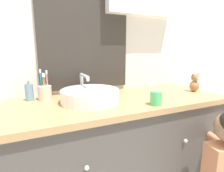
# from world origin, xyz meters

# --- Properties ---
(wall_back) EXTENTS (3.20, 0.18, 2.50)m
(wall_back) POSITION_xyz_m (0.02, 0.62, 1.29)
(wall_back) COLOR silver
(wall_back) RESTS_ON ground_plane
(vanity_counter) EXTENTS (1.40, 0.57, 0.85)m
(vanity_counter) POSITION_xyz_m (0.00, 0.31, 0.43)
(vanity_counter) COLOR #4C4742
(vanity_counter) RESTS_ON ground_plane
(sink_basin) EXTENTS (0.36, 0.41, 0.16)m
(sink_basin) POSITION_xyz_m (-0.20, 0.33, 0.89)
(sink_basin) COLOR white
(sink_basin) RESTS_ON vanity_counter
(toothbrush_holder) EXTENTS (0.08, 0.08, 0.20)m
(toothbrush_holder) POSITION_xyz_m (-0.46, 0.48, 0.90)
(toothbrush_holder) COLOR beige
(toothbrush_holder) RESTS_ON vanity_counter
(soap_dispenser) EXTENTS (0.05, 0.05, 0.15)m
(soap_dispenser) POSITION_xyz_m (-0.55, 0.50, 0.90)
(soap_dispenser) COLOR #6B93B2
(soap_dispenser) RESTS_ON vanity_counter
(child_figure) EXTENTS (0.28, 0.40, 0.86)m
(child_figure) POSITION_xyz_m (0.41, -0.15, 0.51)
(child_figure) COLOR slate
(child_figure) RESTS_ON ground_plane
(teddy_bear) EXTENTS (0.08, 0.07, 0.14)m
(teddy_bear) POSITION_xyz_m (0.62, 0.27, 0.91)
(teddy_bear) COLOR #9E7047
(teddy_bear) RESTS_ON vanity_counter
(drinking_cup) EXTENTS (0.07, 0.07, 0.08)m
(drinking_cup) POSITION_xyz_m (0.12, 0.10, 0.89)
(drinking_cup) COLOR #4CC670
(drinking_cup) RESTS_ON vanity_counter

